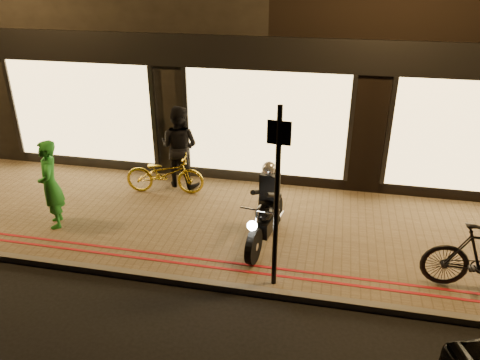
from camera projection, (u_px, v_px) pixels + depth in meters
name	position (u px, v px, depth m)	size (l,w,h in m)	color
ground	(225.00, 292.00, 7.65)	(90.00, 90.00, 0.00)	black
sidewalk	(248.00, 227.00, 9.40)	(50.00, 4.00, 0.12)	brown
kerb_stone	(226.00, 287.00, 7.67)	(50.00, 0.14, 0.12)	#59544C
red_kerb_lines	(232.00, 266.00, 8.08)	(50.00, 0.26, 0.01)	maroon
motorcycle	(266.00, 213.00, 8.54)	(0.65, 1.94, 1.59)	black
sign_post	(277.00, 191.00, 6.96)	(0.35, 0.09, 3.00)	black
bicycle_gold	(165.00, 174.00, 10.50)	(0.62, 1.77, 0.93)	gold
person_green	(50.00, 184.00, 9.01)	(0.65, 0.42, 1.77)	#217E28
person_dark	(179.00, 147.00, 10.66)	(0.93, 0.72, 1.91)	black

